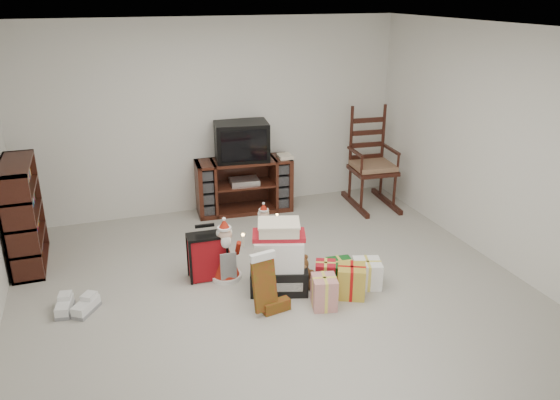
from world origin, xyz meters
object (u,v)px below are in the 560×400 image
Objects in this scene: tv_stand at (244,185)px; teddy_bear at (300,272)px; red_suitcase at (208,256)px; crt_television at (242,141)px; sneaker_pair at (75,307)px; gift_cluster at (345,279)px; bookshelf at (24,216)px; gift_pile at (279,261)px; rocking_chair at (370,171)px; mrs_claus_figurine at (225,256)px; santa_figurine at (264,230)px.

tv_stand is 2.13m from teddy_bear.
red_suitcase is 0.78× the size of crt_television.
gift_cluster is at bearing 9.05° from sneaker_pair.
bookshelf reaches higher than gift_pile.
rocking_chair is at bearing 5.15° from bookshelf.
red_suitcase is 1.41m from gift_cluster.
bookshelf is 1.57× the size of crt_television.
rocking_chair is at bearing 56.60° from gift_cluster.
tv_stand is at bearing 64.92° from red_suitcase.
mrs_claus_figurine is 0.90× the size of crt_television.
rocking_chair is 2.91m from red_suitcase.
gift_pile is at bearing -88.15° from crt_television.
santa_figurine reaches higher than sneaker_pair.
mrs_claus_figurine is at bearing 149.11° from gift_cluster.
mrs_claus_figurine is 1.99m from crt_television.
rocking_chair is at bearing -3.03° from crt_television.
rocking_chair is at bearing 46.33° from teddy_bear.
rocking_chair reaches higher than sneaker_pair.
teddy_bear is (0.22, -0.02, -0.16)m from gift_pile.
rocking_chair reaches higher than gift_cluster.
gift_cluster is at bearing -76.99° from tv_stand.
teddy_bear is (2.60, -1.42, -0.41)m from bookshelf.
tv_stand is 1.57× the size of gift_cluster.
bookshelf is at bearing 170.33° from santa_figurine.
gift_pile is 1.23× the size of red_suitcase.
red_suitcase reaches higher than santa_figurine.
gift_cluster is at bearing -31.28° from teddy_bear.
gift_pile is (-1.95, -1.79, -0.17)m from rocking_chair.
rocking_chair is 2.44× the size of red_suitcase.
teddy_bear is at bearing 13.26° from sneaker_pair.
bookshelf is at bearing -156.68° from crt_television.
gift_pile is 1.64× the size of sneaker_pair.
crt_television is (0.07, 1.15, 0.76)m from santa_figurine.
mrs_claus_figurine is (0.17, -0.06, 0.01)m from red_suitcase.
tv_stand is at bearing 98.91° from gift_cluster.
red_suitcase is at bearing -147.72° from rocking_chair.
gift_pile is at bearing 13.09° from sneaker_pair.
tv_stand is at bearing -47.93° from crt_television.
red_suitcase is 0.94m from santa_figurine.
crt_television is at bearing 99.14° from gift_cluster.
bookshelf is (-2.62, -0.70, 0.20)m from tv_stand.
tv_stand is 1.15m from santa_figurine.
gift_pile is at bearing -30.41° from bookshelf.
mrs_claus_figurine is at bearing -103.24° from crt_television.
santa_figurine is (-1.79, -0.82, -0.27)m from rocking_chair.
red_suitcase is 2.01m from crt_television.
sneaker_pair is (-1.48, -0.16, -0.20)m from mrs_claus_figurine.
gift_cluster is (2.53, -0.46, 0.07)m from sneaker_pair.
bookshelf reaches higher than santa_figurine.
crt_television is at bearing 60.99° from sneaker_pair.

